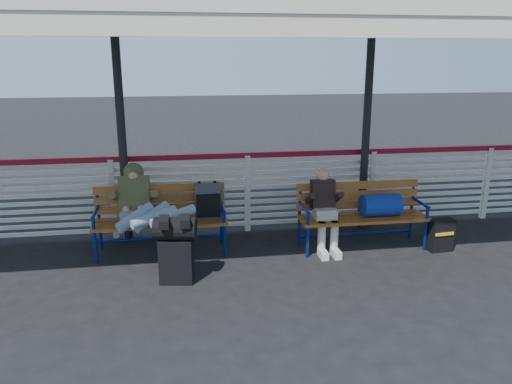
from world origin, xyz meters
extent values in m
plane|color=black|center=(0.00, 0.00, 0.00)|extent=(60.00, 60.00, 0.00)
cube|color=silver|center=(0.00, 1.90, 0.60)|extent=(12.00, 0.04, 1.04)
cube|color=maroon|center=(0.00, 1.90, 1.20)|extent=(12.00, 0.06, 0.08)
cube|color=silver|center=(0.00, 0.90, 3.08)|extent=(12.60, 3.60, 0.16)
cube|color=silver|center=(0.00, -0.85, 2.95)|extent=(12.60, 0.06, 0.30)
cylinder|color=black|center=(-1.80, 1.75, 1.50)|extent=(0.12, 0.12, 3.00)
cylinder|color=black|center=(1.80, 1.75, 1.50)|extent=(0.12, 0.12, 3.00)
cube|color=black|center=(-1.10, 0.21, 0.27)|extent=(0.43, 0.30, 0.54)
cylinder|color=black|center=(-1.10, 0.21, 0.68)|extent=(0.53, 0.35, 0.28)
cube|color=#9C5E1E|center=(-1.30, 1.16, 0.45)|extent=(1.80, 0.50, 0.04)
cube|color=#9C5E1E|center=(-1.30, 1.42, 0.72)|extent=(1.80, 0.10, 0.40)
cylinder|color=navy|center=(-2.15, 0.96, 0.23)|extent=(0.04, 0.04, 0.45)
cylinder|color=navy|center=(-0.45, 0.96, 0.23)|extent=(0.04, 0.04, 0.45)
cylinder|color=navy|center=(-2.15, 1.43, 0.45)|extent=(0.04, 0.04, 0.90)
cylinder|color=navy|center=(-0.45, 1.43, 0.45)|extent=(0.04, 0.04, 0.90)
cube|color=#46484D|center=(-0.65, 1.18, 0.71)|extent=(0.34, 0.22, 0.48)
cube|color=#9C5E1E|center=(1.50, 0.90, 0.45)|extent=(1.80, 0.50, 0.04)
cube|color=#9C5E1E|center=(1.50, 1.16, 0.72)|extent=(1.80, 0.10, 0.40)
cylinder|color=navy|center=(0.65, 0.70, 0.23)|extent=(0.04, 0.04, 0.45)
cylinder|color=navy|center=(2.35, 0.70, 0.23)|extent=(0.04, 0.04, 0.45)
cylinder|color=navy|center=(0.65, 1.17, 0.45)|extent=(0.04, 0.04, 0.90)
cylinder|color=navy|center=(2.35, 1.17, 0.45)|extent=(0.04, 0.04, 0.90)
cylinder|color=navy|center=(1.75, 0.90, 0.63)|extent=(0.54, 0.31, 0.31)
cube|color=#95A9C9|center=(-1.65, 1.21, 0.54)|extent=(0.36, 0.26, 0.18)
cube|color=#51562D|center=(-1.65, 1.41, 0.80)|extent=(0.42, 0.38, 0.53)
sphere|color=#51562D|center=(-1.65, 1.51, 1.08)|extent=(0.28, 0.28, 0.28)
sphere|color=tan|center=(-1.65, 1.47, 1.07)|extent=(0.21, 0.21, 0.21)
cube|color=black|center=(-1.22, 0.15, 0.79)|extent=(0.11, 0.27, 0.10)
cube|color=black|center=(-0.98, 0.15, 0.79)|extent=(0.11, 0.27, 0.10)
cube|color=beige|center=(0.95, 0.93, 0.53)|extent=(0.30, 0.24, 0.16)
cube|color=black|center=(0.95, 1.07, 0.78)|extent=(0.32, 0.23, 0.42)
sphere|color=tan|center=(0.95, 1.09, 1.05)|extent=(0.19, 0.19, 0.19)
cylinder|color=beige|center=(0.86, 0.75, 0.24)|extent=(0.11, 0.11, 0.46)
cylinder|color=beige|center=(1.04, 0.75, 0.24)|extent=(0.11, 0.11, 0.46)
cube|color=silver|center=(0.86, 0.65, 0.05)|extent=(0.10, 0.24, 0.10)
cube|color=silver|center=(1.04, 0.65, 0.05)|extent=(0.10, 0.24, 0.10)
cube|color=black|center=(2.55, 0.65, 0.23)|extent=(0.35, 0.21, 0.46)
cube|color=yellow|center=(2.55, 0.55, 0.28)|extent=(0.28, 0.04, 0.04)
camera|label=1|loc=(-1.03, -5.41, 2.64)|focal=35.00mm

